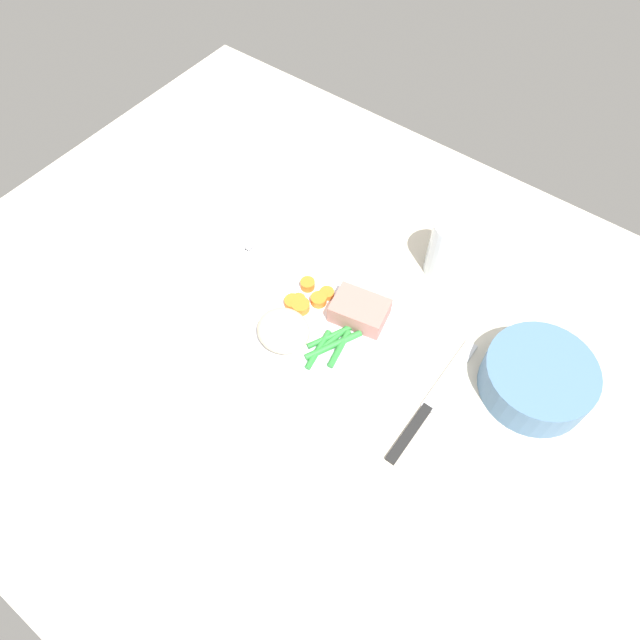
{
  "coord_description": "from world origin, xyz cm",
  "views": [
    {
      "loc": [
        21.35,
        -31.49,
        68.48
      ],
      "look_at": [
        -3.54,
        1.79,
        4.6
      ],
      "focal_mm": 32.04,
      "sensor_mm": 36.0,
      "label": 1
    }
  ],
  "objects": [
    {
      "name": "knife",
      "position": [
        14.27,
        1.51,
        2.2
      ],
      "size": [
        1.7,
        20.5,
        0.64
      ],
      "rotation": [
        0.0,
        0.0,
        0.04
      ],
      "color": "black",
      "rests_on": "dining_table"
    },
    {
      "name": "green_beans",
      "position": [
        -0.31,
        -0.03,
        4.02
      ],
      "size": [
        5.2,
        9.61,
        0.89
      ],
      "color": "#2D8C38",
      "rests_on": "dinner_plate"
    },
    {
      "name": "water_glass",
      "position": [
        4.87,
        21.4,
        6.14
      ],
      "size": [
        6.44,
        6.44,
        9.64
      ],
      "color": "silver",
      "rests_on": "dining_table"
    },
    {
      "name": "dining_table",
      "position": [
        0.0,
        0.0,
        1.0
      ],
      "size": [
        120.0,
        90.0,
        2.0
      ],
      "color": "beige",
      "rests_on": "ground"
    },
    {
      "name": "meat_portion",
      "position": [
        0.02,
        5.94,
        5.09
      ],
      "size": [
        8.2,
        6.5,
        2.99
      ],
      "primitive_type": "cube",
      "rotation": [
        0.0,
        0.0,
        0.2
      ],
      "color": "#B2756B",
      "rests_on": "dinner_plate"
    },
    {
      "name": "salad_bowl",
      "position": [
        23.55,
        11.19,
        4.83
      ],
      "size": [
        13.93,
        13.93,
        5.02
      ],
      "color": "#4C7299",
      "rests_on": "dining_table"
    },
    {
      "name": "carrot_slices",
      "position": [
        -7.34,
        3.66,
        4.2
      ],
      "size": [
        5.02,
        6.33,
        1.29
      ],
      "color": "orange",
      "rests_on": "dinner_plate"
    },
    {
      "name": "mashed_potatoes",
      "position": [
        -5.91,
        -2.95,
        5.74
      ],
      "size": [
        7.11,
        6.45,
        4.29
      ],
      "primitive_type": "ellipsoid",
      "color": "beige",
      "rests_on": "dinner_plate"
    },
    {
      "name": "napkin",
      "position": [
        -28.98,
        18.97,
        2.61
      ],
      "size": [
        13.66,
        15.09,
        1.22
      ],
      "primitive_type": "cube",
      "rotation": [
        0.0,
        0.0,
        0.28
      ],
      "color": "white",
      "rests_on": "dining_table"
    },
    {
      "name": "fork",
      "position": [
        -20.77,
        1.54,
        2.2
      ],
      "size": [
        1.44,
        16.6,
        0.4
      ],
      "rotation": [
        0.0,
        0.0,
        0.02
      ],
      "color": "silver",
      "rests_on": "dining_table"
    },
    {
      "name": "dinner_plate",
      "position": [
        -3.54,
        1.79,
        2.8
      ],
      "size": [
        26.35,
        26.35,
        1.6
      ],
      "primitive_type": "cylinder",
      "color": "white",
      "rests_on": "dining_table"
    }
  ]
}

